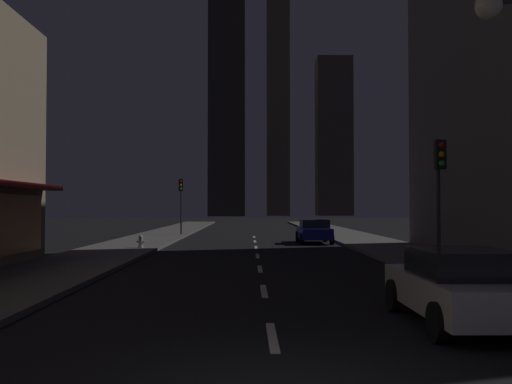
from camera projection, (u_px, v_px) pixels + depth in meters
ground_plane at (254, 240)px, 38.40m from camera, size 78.00×136.00×0.10m
sidewalk_right at (356, 238)px, 38.49m from camera, size 4.00×76.00×0.15m
sidewalk_left at (153, 238)px, 38.30m from camera, size 4.00×76.00×0.15m
lane_marking_center at (259, 262)px, 22.60m from camera, size 0.16×38.60×0.01m
skyscraper_distant_tall at (227, 78)px, 128.73m from camera, size 8.32×7.76×63.71m
skyscraper_distant_mid at (278, 71)px, 135.72m from camera, size 5.24×8.59×70.33m
skyscraper_distant_short at (334, 137)px, 135.69m from camera, size 8.50×6.54×38.37m
car_parked_near at (460, 286)px, 10.57m from camera, size 1.98×4.24×1.45m
car_parked_far at (314, 231)px, 34.02m from camera, size 1.98×4.24×1.45m
fire_hydrant_far_left at (141, 242)px, 28.36m from camera, size 0.42×0.30×0.65m
traffic_light_near_right at (440, 176)px, 17.23m from camera, size 0.32×0.48×4.20m
traffic_light_far_left at (181, 194)px, 42.01m from camera, size 0.32×0.48×4.20m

